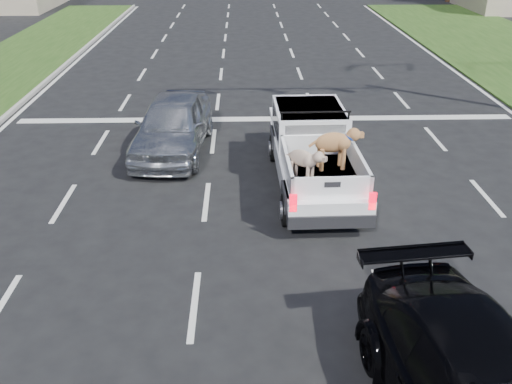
# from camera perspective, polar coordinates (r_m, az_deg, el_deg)

# --- Properties ---
(ground) EXTENTS (160.00, 160.00, 0.00)m
(ground) POSITION_cam_1_polar(r_m,az_deg,el_deg) (10.07, 3.67, -11.64)
(ground) COLOR black
(ground) RESTS_ON ground
(road_markings) EXTENTS (17.75, 60.00, 0.01)m
(road_markings) POSITION_cam_1_polar(r_m,az_deg,el_deg) (15.71, 1.66, 3.53)
(road_markings) COLOR silver
(road_markings) RESTS_ON ground
(pickup_truck) EXTENTS (2.08, 5.31, 1.97)m
(pickup_truck) POSITION_cam_1_polar(r_m,az_deg,el_deg) (13.96, 6.09, 4.34)
(pickup_truck) COLOR black
(pickup_truck) RESTS_ON ground
(silver_sedan) EXTENTS (2.31, 4.94, 1.63)m
(silver_sedan) POSITION_cam_1_polar(r_m,az_deg,el_deg) (16.20, -8.75, 7.04)
(silver_sedan) COLOR #BABEC2
(silver_sedan) RESTS_ON ground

